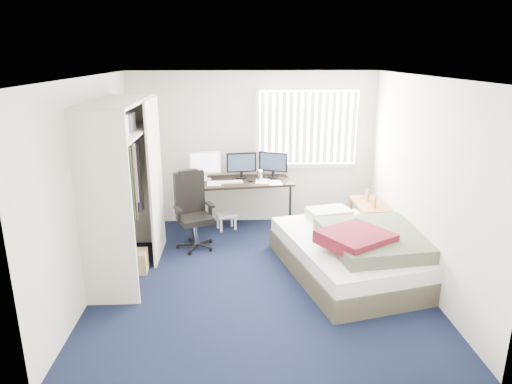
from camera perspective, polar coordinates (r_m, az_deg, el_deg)
The scene contains 10 objects.
ground at distance 5.98m, azimuth 0.39°, elevation -10.48°, with size 4.20×4.20×0.00m, color black.
room_shell at distance 5.45m, azimuth 0.42°, elevation 3.76°, with size 4.20×4.20×4.20m.
window_assembly at distance 7.53m, azimuth 6.53°, elevation 7.99°, with size 1.72×0.09×1.32m.
closet at distance 5.91m, azimuth -16.14°, elevation 2.54°, with size 0.64×1.84×2.22m.
desk at distance 7.31m, azimuth -2.11°, elevation 1.68°, with size 1.74×0.98×1.27m.
office_chair at distance 6.77m, azimuth -7.85°, elevation -3.24°, with size 0.71×0.71×1.14m.
footstool at distance 7.44m, azimuth -3.72°, elevation -3.14°, with size 0.40×0.36×0.27m.
nightstand at distance 7.19m, azimuth 13.97°, elevation -1.85°, with size 0.46×0.85×0.75m.
bed at distance 6.10m, azimuth 12.49°, elevation -7.26°, with size 2.09×2.48×0.70m.
pine_box at distance 6.25m, azimuth -15.17°, elevation -8.39°, with size 0.38×0.28×0.28m, color tan.
Camera 1 is at (-0.28, -5.30, 2.74)m, focal length 32.00 mm.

